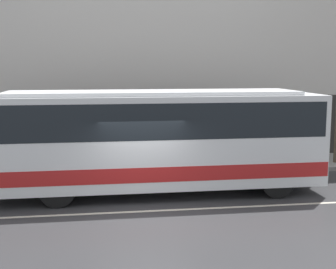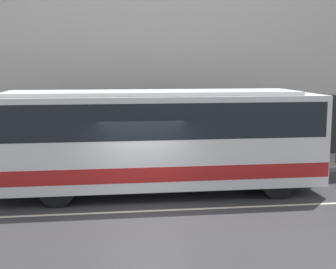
# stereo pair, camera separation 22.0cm
# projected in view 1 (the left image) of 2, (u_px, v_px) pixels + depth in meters

# --- Properties ---
(ground_plane) EXTENTS (60.00, 60.00, 0.00)m
(ground_plane) POSITION_uv_depth(u_px,v_px,m) (145.00, 211.00, 13.22)
(ground_plane) COLOR #38383A
(sidewalk) EXTENTS (60.00, 2.86, 0.16)m
(sidewalk) POSITION_uv_depth(u_px,v_px,m) (131.00, 168.00, 18.52)
(sidewalk) COLOR #A09E99
(sidewalk) RESTS_ON ground_plane
(building_facade) EXTENTS (60.00, 0.35, 12.45)m
(building_facade) POSITION_uv_depth(u_px,v_px,m) (127.00, 18.00, 19.20)
(building_facade) COLOR silver
(building_facade) RESTS_ON ground_plane
(lane_stripe) EXTENTS (54.00, 0.14, 0.01)m
(lane_stripe) POSITION_uv_depth(u_px,v_px,m) (145.00, 211.00, 13.22)
(lane_stripe) COLOR beige
(lane_stripe) RESTS_ON ground_plane
(transit_bus) EXTENTS (10.69, 2.55, 3.30)m
(transit_bus) POSITION_uv_depth(u_px,v_px,m) (154.00, 136.00, 14.86)
(transit_bus) COLOR white
(transit_bus) RESTS_ON ground_plane
(pedestrian_waiting) EXTENTS (0.36, 0.36, 1.72)m
(pedestrian_waiting) POSITION_uv_depth(u_px,v_px,m) (111.00, 145.00, 18.68)
(pedestrian_waiting) COLOR navy
(pedestrian_waiting) RESTS_ON sidewalk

